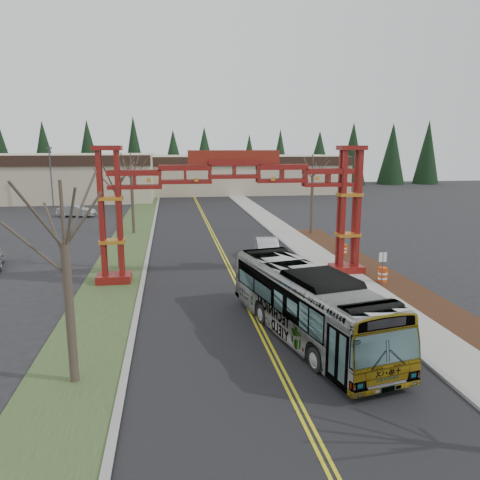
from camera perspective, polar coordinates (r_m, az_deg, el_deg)
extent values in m
plane|color=black|center=(15.94, 8.92, -22.56)|extent=(200.00, 200.00, 0.00)
cube|color=black|center=(38.82, -2.10, -1.80)|extent=(12.00, 110.00, 0.02)
cube|color=gold|center=(38.81, -2.27, -1.78)|extent=(0.12, 100.00, 0.01)
cube|color=gold|center=(38.83, -1.92, -1.77)|extent=(0.12, 100.00, 0.01)
cube|color=gray|center=(39.94, 6.71, -1.40)|extent=(0.30, 110.00, 0.15)
cube|color=gray|center=(40.34, 8.69, -1.33)|extent=(2.60, 110.00, 0.14)
cube|color=black|center=(28.18, 22.96, -7.76)|extent=(2.60, 50.00, 0.12)
cube|color=#334422|center=(38.78, -13.93, -2.11)|extent=(4.00, 110.00, 0.08)
cube|color=gray|center=(38.63, -11.20, -1.98)|extent=(0.30, 110.00, 0.15)
cube|color=#5F130C|center=(31.97, -15.09, -4.55)|extent=(2.20, 1.60, 0.60)
cube|color=#5F130C|center=(30.82, -16.59, 2.96)|extent=(0.28, 0.28, 8.00)
cube|color=#5F130C|center=(30.69, -14.55, 3.03)|extent=(0.28, 0.28, 8.00)
cube|color=#5F130C|center=(31.51, -16.41, 3.15)|extent=(0.28, 0.28, 8.00)
cube|color=#5F130C|center=(31.38, -14.42, 3.22)|extent=(0.28, 0.28, 8.00)
cube|color=orange|center=(31.39, -15.32, -0.16)|extent=(1.60, 1.10, 0.22)
cube|color=orange|center=(30.97, -15.59, 4.92)|extent=(1.60, 1.10, 0.22)
cube|color=#5F130C|center=(30.80, -15.91, 10.75)|extent=(1.80, 1.20, 0.30)
cube|color=#5F130C|center=(34.00, 12.82, -3.49)|extent=(2.20, 1.60, 0.60)
cube|color=#5F130C|center=(32.66, 12.47, 3.62)|extent=(0.28, 0.28, 8.00)
cube|color=#5F130C|center=(33.07, 14.25, 3.63)|extent=(0.28, 0.28, 8.00)
cube|color=#5F130C|center=(33.31, 12.04, 3.78)|extent=(0.28, 0.28, 8.00)
cube|color=#5F130C|center=(33.71, 13.80, 3.79)|extent=(0.28, 0.28, 8.00)
cube|color=orange|center=(33.46, 13.00, 0.65)|extent=(1.60, 1.10, 0.22)
cube|color=orange|center=(33.07, 13.22, 5.42)|extent=(1.60, 1.10, 0.22)
cube|color=#5F130C|center=(32.91, 13.47, 10.88)|extent=(1.80, 1.20, 0.30)
cube|color=#5F130C|center=(30.88, -0.72, 8.86)|extent=(16.00, 0.90, 1.00)
cube|color=#5F130C|center=(30.93, -0.71, 7.19)|extent=(16.00, 0.90, 0.60)
cube|color=maroon|center=(30.86, -0.72, 10.06)|extent=(6.00, 0.25, 0.90)
cube|color=#BBAF8F|center=(88.56, -25.65, 6.98)|extent=(46.00, 22.00, 7.50)
cube|color=#BBAF8F|center=(93.80, 0.20, 8.12)|extent=(38.00, 20.00, 7.00)
cube|color=black|center=(83.72, 1.26, 9.57)|extent=(38.00, 0.40, 1.60)
cone|color=black|center=(109.92, -26.78, 8.96)|extent=(5.60, 5.60, 13.00)
cylinder|color=#382D26|center=(110.19, -26.52, 6.01)|extent=(0.80, 0.80, 1.60)
cone|color=black|center=(107.61, -22.43, 9.29)|extent=(5.60, 5.60, 13.00)
cylinder|color=#382D26|center=(107.89, -22.20, 6.27)|extent=(0.80, 0.80, 1.60)
cone|color=black|center=(105.93, -17.90, 9.58)|extent=(5.60, 5.60, 13.00)
cylinder|color=#382D26|center=(106.21, -17.72, 6.51)|extent=(0.80, 0.80, 1.60)
cone|color=black|center=(104.92, -13.26, 9.81)|extent=(5.60, 5.60, 13.00)
cylinder|color=#382D26|center=(105.20, -13.11, 6.71)|extent=(0.80, 0.80, 1.60)
cone|color=black|center=(104.59, -8.54, 9.98)|extent=(5.60, 5.60, 13.00)
cylinder|color=#382D26|center=(104.88, -8.45, 6.86)|extent=(0.80, 0.80, 1.60)
cone|color=black|center=(104.95, -3.83, 10.08)|extent=(5.60, 5.60, 13.00)
cylinder|color=#382D26|center=(105.23, -3.78, 6.98)|extent=(0.80, 0.80, 1.60)
cone|color=black|center=(105.99, 0.83, 10.12)|extent=(5.60, 5.60, 13.00)
cylinder|color=#382D26|center=(106.28, 0.82, 7.04)|extent=(0.80, 0.80, 1.60)
cone|color=black|center=(107.70, 5.37, 10.09)|extent=(5.60, 5.60, 13.00)
cylinder|color=#382D26|center=(107.98, 5.31, 7.06)|extent=(0.80, 0.80, 1.60)
cone|color=black|center=(110.04, 9.74, 10.00)|extent=(5.60, 5.60, 13.00)
cylinder|color=#382D26|center=(110.31, 9.64, 7.04)|extent=(0.80, 0.80, 1.60)
cone|color=black|center=(112.97, 13.90, 9.87)|extent=(5.60, 5.60, 13.00)
cylinder|color=#382D26|center=(113.23, 13.76, 6.99)|extent=(0.80, 0.80, 1.60)
cone|color=black|center=(116.45, 17.83, 9.70)|extent=(5.60, 5.60, 13.00)
cylinder|color=#382D26|center=(116.70, 17.65, 6.90)|extent=(0.80, 0.80, 1.60)
cone|color=black|center=(120.43, 21.51, 9.49)|extent=(5.60, 5.60, 13.00)
cylinder|color=#382D26|center=(120.67, 21.31, 6.79)|extent=(0.80, 0.80, 1.60)
imported|color=#B2B6BA|center=(22.13, 8.19, -7.68)|extent=(5.20, 12.37, 3.36)
imported|color=#A5A8AD|center=(37.52, 3.32, -1.04)|extent=(2.12, 5.00, 1.60)
imported|color=#A0A5A8|center=(63.15, -19.32, 3.39)|extent=(4.91, 2.54, 1.54)
cylinder|color=#382D26|center=(18.64, -20.02, -8.49)|extent=(0.34, 0.34, 5.50)
cylinder|color=#382D26|center=(17.76, -20.86, 3.14)|extent=(0.13, 0.13, 2.31)
cylinder|color=#382D26|center=(35.28, -14.59, 1.30)|extent=(0.31, 0.31, 5.81)
cylinder|color=#382D26|center=(34.83, -14.91, 7.57)|extent=(0.12, 0.12, 2.12)
cylinder|color=#382D26|center=(48.90, -12.96, 4.36)|extent=(0.31, 0.31, 6.24)
cylinder|color=#382D26|center=(48.59, -13.18, 9.15)|extent=(0.12, 0.12, 2.14)
cylinder|color=#382D26|center=(48.09, 8.74, 4.23)|extent=(0.29, 0.29, 5.96)
cylinder|color=#382D26|center=(47.77, 8.88, 8.87)|extent=(0.11, 0.11, 2.03)
cylinder|color=#3F3F44|center=(73.18, -22.02, 6.96)|extent=(0.19, 0.19, 8.50)
cube|color=#3F3F44|center=(73.03, -22.28, 10.35)|extent=(0.76, 0.38, 0.24)
cylinder|color=#3F3F44|center=(31.29, 16.94, -3.46)|extent=(0.06, 0.06, 2.23)
cube|color=white|center=(31.10, 17.03, -2.02)|extent=(0.51, 0.04, 0.61)
cylinder|color=#D63F0B|center=(32.00, 16.98, -4.17)|extent=(0.57, 0.57, 1.10)
cylinder|color=white|center=(31.96, 17.00, -3.89)|extent=(0.60, 0.60, 0.13)
cylinder|color=white|center=(32.05, 16.96, -4.46)|extent=(0.60, 0.60, 0.13)
cylinder|color=#D63F0B|center=(36.23, 13.67, -2.34)|extent=(0.49, 0.49, 0.94)
cylinder|color=white|center=(36.20, 13.68, -2.12)|extent=(0.51, 0.51, 0.11)
cylinder|color=white|center=(36.26, 13.66, -2.56)|extent=(0.51, 0.51, 0.11)
cylinder|color=#D63F0B|center=(39.41, 12.53, -1.18)|extent=(0.49, 0.49, 0.94)
cylinder|color=white|center=(39.38, 12.54, -0.98)|extent=(0.51, 0.51, 0.11)
cylinder|color=white|center=(39.44, 12.52, -1.38)|extent=(0.51, 0.51, 0.11)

